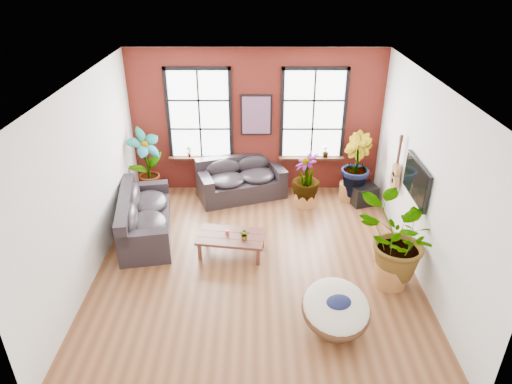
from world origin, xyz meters
TOP-DOWN VIEW (x-y plane):
  - room at (0.00, 0.15)m, footprint 6.04×6.54m
  - sofa_back at (-0.38, 2.84)m, footprint 2.28×1.62m
  - sofa_left at (-2.39, 1.03)m, footprint 1.39×2.49m
  - coffee_table at (-0.49, 0.34)m, footprint 1.40×0.92m
  - papasan_chair at (1.26, -1.76)m, footprint 1.27×1.28m
  - poster at (0.00, 3.18)m, footprint 0.74×0.06m
  - tv_wall_unit at (2.93, 0.60)m, footprint 0.13×1.86m
  - media_box at (2.56, 2.41)m, footprint 0.69×0.63m
  - pot_back_left at (-2.60, 2.60)m, footprint 0.54×0.54m
  - pot_back_right at (2.30, 2.67)m, footprint 0.57×0.57m
  - pot_right_wall at (2.43, -0.61)m, footprint 0.61×0.61m
  - pot_mid at (1.16, 2.33)m, footprint 0.63×0.63m
  - floor_plant_back_left at (-2.59, 2.63)m, footprint 1.02×1.03m
  - floor_plant_back_right at (2.34, 2.67)m, footprint 0.79×0.92m
  - floor_plant_right_wall at (2.45, -0.59)m, footprint 1.51×1.36m
  - floor_plant_mid at (1.16, 2.32)m, footprint 0.78×0.78m
  - table_plant at (-0.22, 0.20)m, footprint 0.22×0.19m
  - sill_plant_left at (-1.65, 3.13)m, footprint 0.17×0.17m
  - sill_plant_right at (1.70, 3.13)m, footprint 0.19×0.19m

SIDE VIEW (x-z plane):
  - pot_back_left at x=-2.60m, z-range 0.00..0.35m
  - pot_mid at x=1.16m, z-range 0.00..0.38m
  - pot_back_right at x=2.30m, z-range 0.00..0.40m
  - pot_right_wall at x=2.43m, z-range 0.00..0.42m
  - media_box at x=2.56m, z-range 0.00..0.48m
  - coffee_table at x=-0.49m, z-range 0.12..0.62m
  - papasan_chair at x=1.26m, z-range 0.01..0.83m
  - sofa_left at x=-2.39m, z-range -0.04..0.89m
  - sofa_back at x=-0.38m, z-range -0.05..0.90m
  - table_plant at x=-0.22m, z-range 0.42..0.65m
  - floor_plant_mid at x=1.16m, z-range 0.14..1.33m
  - floor_plant_back_right at x=2.34m, z-range 0.15..1.66m
  - floor_plant_right_wall at x=2.45m, z-range 0.16..1.66m
  - floor_plant_back_left at x=-2.59m, z-range 0.15..1.79m
  - sill_plant_left at x=-1.65m, z-range 0.90..1.17m
  - sill_plant_right at x=1.70m, z-range 0.90..1.17m
  - tv_wall_unit at x=2.93m, z-range 0.94..2.14m
  - room at x=0.00m, z-range -0.02..3.52m
  - poster at x=0.00m, z-range 1.46..2.44m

